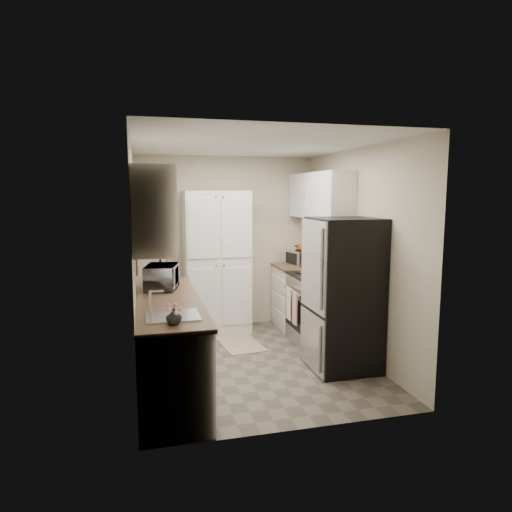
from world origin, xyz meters
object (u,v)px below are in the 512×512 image
(pantry_cabinet, at_px, (217,262))
(refrigerator, at_px, (343,294))
(electric_range, at_px, (319,309))
(microwave, at_px, (162,277))
(toaster_oven, at_px, (302,258))
(wine_bottle, at_px, (160,272))

(pantry_cabinet, height_order, refrigerator, pantry_cabinet)
(electric_range, bearing_deg, microwave, -170.16)
(electric_range, distance_m, refrigerator, 0.88)
(refrigerator, height_order, microwave, refrigerator)
(pantry_cabinet, xyz_separation_m, toaster_oven, (1.22, -0.13, 0.03))
(pantry_cabinet, distance_m, microwave, 1.51)
(refrigerator, distance_m, toaster_oven, 1.61)
(electric_range, distance_m, wine_bottle, 2.07)
(toaster_oven, bearing_deg, electric_range, -104.76)
(microwave, xyz_separation_m, toaster_oven, (2.04, 1.14, -0.02))
(wine_bottle, relative_size, toaster_oven, 0.65)
(pantry_cabinet, height_order, electric_range, pantry_cabinet)
(pantry_cabinet, xyz_separation_m, wine_bottle, (-0.82, -0.91, 0.05))
(microwave, distance_m, toaster_oven, 2.34)
(pantry_cabinet, distance_m, refrigerator, 2.07)
(pantry_cabinet, distance_m, wine_bottle, 1.23)
(pantry_cabinet, bearing_deg, toaster_oven, -5.99)
(microwave, height_order, toaster_oven, microwave)
(refrigerator, bearing_deg, pantry_cabinet, 123.46)
(refrigerator, relative_size, wine_bottle, 6.64)
(pantry_cabinet, xyz_separation_m, refrigerator, (1.14, -1.73, -0.15))
(toaster_oven, bearing_deg, microwave, -162.05)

